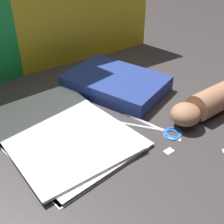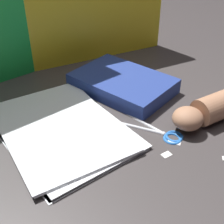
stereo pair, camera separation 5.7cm
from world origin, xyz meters
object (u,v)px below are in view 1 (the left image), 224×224
at_px(book_closed, 116,83).
at_px(scissors, 159,128).
at_px(hand_forearm, 216,99).
at_px(paper_stack, 60,132).

height_order(book_closed, scissors, book_closed).
height_order(scissors, hand_forearm, hand_forearm).
bearing_deg(paper_stack, hand_forearm, -24.20).
height_order(paper_stack, book_closed, book_closed).
bearing_deg(paper_stack, scissors, -34.56).
bearing_deg(book_closed, scissors, -100.78).
distance_m(scissors, hand_forearm, 0.18).
bearing_deg(hand_forearm, book_closed, 118.74).
height_order(book_closed, hand_forearm, hand_forearm).
distance_m(paper_stack, book_closed, 0.25).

